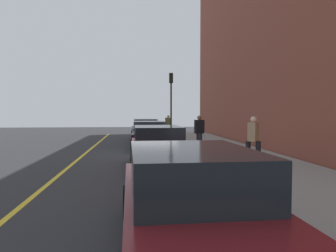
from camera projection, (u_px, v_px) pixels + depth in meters
ground_plane at (152, 154)px, 15.41m from camera, size 56.00×56.00×0.00m
sidewalk at (218, 151)px, 15.74m from camera, size 28.00×4.60×0.15m
building_facade at (274, 1)px, 15.70m from camera, size 32.00×0.80×15.00m
lane_stripe_centre at (84, 154)px, 15.09m from camera, size 28.00×0.14×0.01m
parked_car_maroon at (189, 200)px, 4.52m from camera, size 4.70×1.98×1.51m
parked_car_red at (157, 147)px, 11.35m from camera, size 4.56×1.93×1.51m
parked_car_black at (149, 135)px, 17.51m from camera, size 4.49×2.00×1.51m
parked_car_navy at (145, 129)px, 23.08m from camera, size 4.64×2.01×1.51m
pedestrian_black_coat at (199, 131)px, 15.91m from camera, size 0.56×0.48×1.69m
pedestrian_olive_coat at (168, 124)px, 25.93m from camera, size 0.51×0.51×1.62m
pedestrian_tan_coat at (253, 138)px, 11.62m from camera, size 0.54×0.51×1.70m
traffic_light_pole at (171, 95)px, 22.77m from camera, size 0.35×0.26×4.64m
rolling_suitcase at (170, 131)px, 26.39m from camera, size 0.34×0.22×0.97m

